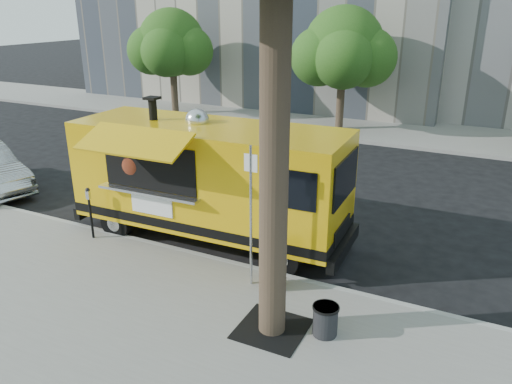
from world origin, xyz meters
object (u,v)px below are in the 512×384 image
parking_meter (90,207)px  trash_bin_left (273,274)px  food_truck (208,178)px  trash_bin_right (325,319)px  sign_post (251,209)px  far_tree_a (172,43)px  far_tree_b (344,47)px

parking_meter → trash_bin_left: 5.05m
food_truck → trash_bin_right: food_truck is taller
trash_bin_left → sign_post: bearing=-171.9°
far_tree_a → parking_meter: (7.00, -13.65, -2.79)m
trash_bin_right → far_tree_a: bearing=132.3°
food_truck → trash_bin_right: (4.00, -2.68, -1.19)m
sign_post → trash_bin_left: bearing=8.1°
far_tree_a → far_tree_b: bearing=2.5°
sign_post → food_truck: food_truck is taller
far_tree_b → sign_post: 14.61m
far_tree_b → trash_bin_right: 16.22m
trash_bin_right → far_tree_b: bearing=106.5°
sign_post → food_truck: (-2.05, 1.72, -0.20)m
far_tree_b → sign_post: far_tree_b is taller
far_tree_a → sign_post: 18.14m
far_tree_b → trash_bin_right: size_ratio=9.60×
trash_bin_right → trash_bin_left: bearing=145.3°
far_tree_b → trash_bin_left: bearing=-78.0°
far_tree_a → food_truck: size_ratio=0.75×
far_tree_b → trash_bin_right: bearing=-73.5°
sign_post → parking_meter: 4.64m
parking_meter → trash_bin_left: (5.02, -0.13, -0.54)m
far_tree_a → parking_meter: 15.59m
far_tree_a → trash_bin_left: far_tree_a is taller
sign_post → far_tree_b: bearing=100.1°
food_truck → trash_bin_right: bearing=-35.5°
sign_post → food_truck: 2.68m
sign_post → trash_bin_right: 2.58m
far_tree_a → far_tree_b: (9.00, 0.40, 0.06)m
parking_meter → trash_bin_left: size_ratio=2.47×
far_tree_b → trash_bin_left: (3.02, -14.18, -3.39)m
trash_bin_right → food_truck: bearing=146.2°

